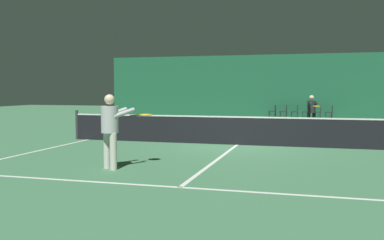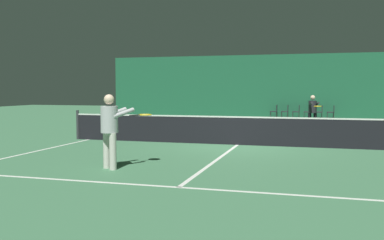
{
  "view_description": "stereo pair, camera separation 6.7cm",
  "coord_description": "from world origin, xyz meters",
  "px_view_note": "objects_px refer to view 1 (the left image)",
  "views": [
    {
      "loc": [
        2.34,
        -13.93,
        1.83
      ],
      "look_at": [
        -0.84,
        -2.56,
        0.99
      ],
      "focal_mm": 40.0,
      "sensor_mm": 36.0,
      "label": 1
    },
    {
      "loc": [
        2.41,
        -13.91,
        1.83
      ],
      "look_at": [
        -0.84,
        -2.56,
        0.99
      ],
      "focal_mm": 40.0,
      "sensor_mm": 36.0,
      "label": 2
    }
  ],
  "objects_px": {
    "player_far": "(312,110)",
    "courtside_chair_0": "(273,110)",
    "tennis_net": "(237,130)",
    "courtside_chair_4": "(319,111)",
    "courtside_chair_2": "(296,111)",
    "courtside_chair_5": "(330,111)",
    "player_near": "(111,126)",
    "courtside_chair_1": "(284,110)",
    "courtside_chair_3": "(307,111)"
  },
  "relations": [
    {
      "from": "player_far",
      "to": "courtside_chair_3",
      "type": "bearing_deg",
      "value": 169.28
    },
    {
      "from": "player_near",
      "to": "courtside_chair_4",
      "type": "relative_size",
      "value": 2.05
    },
    {
      "from": "courtside_chair_2",
      "to": "courtside_chair_5",
      "type": "bearing_deg",
      "value": 90.0
    },
    {
      "from": "player_far",
      "to": "courtside_chair_0",
      "type": "xyz_separation_m",
      "value": [
        -2.37,
        7.86,
        -0.43
      ]
    },
    {
      "from": "courtside_chair_2",
      "to": "tennis_net",
      "type": "bearing_deg",
      "value": -5.65
    },
    {
      "from": "tennis_net",
      "to": "player_near",
      "type": "bearing_deg",
      "value": -112.43
    },
    {
      "from": "courtside_chair_2",
      "to": "courtside_chair_4",
      "type": "bearing_deg",
      "value": 90.0
    },
    {
      "from": "courtside_chair_3",
      "to": "courtside_chair_4",
      "type": "distance_m",
      "value": 0.7
    },
    {
      "from": "player_near",
      "to": "courtside_chair_5",
      "type": "height_order",
      "value": "player_near"
    },
    {
      "from": "courtside_chair_0",
      "to": "player_near",
      "type": "bearing_deg",
      "value": -6.16
    },
    {
      "from": "player_far",
      "to": "courtside_chair_1",
      "type": "relative_size",
      "value": 1.87
    },
    {
      "from": "tennis_net",
      "to": "player_far",
      "type": "bearing_deg",
      "value": 69.12
    },
    {
      "from": "tennis_net",
      "to": "courtside_chair_4",
      "type": "distance_m",
      "value": 14.32
    },
    {
      "from": "tennis_net",
      "to": "courtside_chair_5",
      "type": "relative_size",
      "value": 14.29
    },
    {
      "from": "courtside_chair_0",
      "to": "courtside_chair_4",
      "type": "bearing_deg",
      "value": 90.0
    },
    {
      "from": "courtside_chair_0",
      "to": "courtside_chair_4",
      "type": "xyz_separation_m",
      "value": [
        2.81,
        0.0,
        0.0
      ]
    },
    {
      "from": "player_far",
      "to": "courtside_chair_2",
      "type": "bearing_deg",
      "value": 174.36
    },
    {
      "from": "courtside_chair_5",
      "to": "courtside_chair_2",
      "type": "bearing_deg",
      "value": -90.0
    },
    {
      "from": "player_far",
      "to": "courtside_chair_2",
      "type": "height_order",
      "value": "player_far"
    },
    {
      "from": "tennis_net",
      "to": "courtside_chair_3",
      "type": "height_order",
      "value": "tennis_net"
    },
    {
      "from": "courtside_chair_4",
      "to": "courtside_chair_5",
      "type": "bearing_deg",
      "value": 90.0
    },
    {
      "from": "courtside_chair_0",
      "to": "courtside_chair_2",
      "type": "relative_size",
      "value": 1.0
    },
    {
      "from": "tennis_net",
      "to": "courtside_chair_4",
      "type": "height_order",
      "value": "tennis_net"
    },
    {
      "from": "tennis_net",
      "to": "player_far",
      "type": "xyz_separation_m",
      "value": [
        2.36,
        6.19,
        0.41
      ]
    },
    {
      "from": "player_far",
      "to": "courtside_chair_0",
      "type": "bearing_deg",
      "value": -175.87
    },
    {
      "from": "courtside_chair_1",
      "to": "courtside_chair_3",
      "type": "distance_m",
      "value": 1.4
    },
    {
      "from": "player_far",
      "to": "courtside_chair_5",
      "type": "height_order",
      "value": "player_far"
    },
    {
      "from": "courtside_chair_3",
      "to": "courtside_chair_4",
      "type": "xyz_separation_m",
      "value": [
        0.7,
        0.0,
        0.0
      ]
    },
    {
      "from": "player_far",
      "to": "courtside_chair_1",
      "type": "distance_m",
      "value": 8.04
    },
    {
      "from": "courtside_chair_1",
      "to": "courtside_chair_4",
      "type": "bearing_deg",
      "value": 90.0
    },
    {
      "from": "courtside_chair_1",
      "to": "courtside_chair_5",
      "type": "xyz_separation_m",
      "value": [
        2.81,
        0.0,
        0.0
      ]
    },
    {
      "from": "tennis_net",
      "to": "courtside_chair_3",
      "type": "relative_size",
      "value": 14.29
    },
    {
      "from": "courtside_chair_0",
      "to": "player_far",
      "type": "bearing_deg",
      "value": 16.82
    },
    {
      "from": "tennis_net",
      "to": "courtside_chair_2",
      "type": "xyz_separation_m",
      "value": [
        1.39,
        14.04,
        -0.03
      ]
    },
    {
      "from": "courtside_chair_3",
      "to": "courtside_chair_5",
      "type": "xyz_separation_m",
      "value": [
        1.4,
        0.0,
        0.0
      ]
    },
    {
      "from": "courtside_chair_4",
      "to": "courtside_chair_1",
      "type": "bearing_deg",
      "value": -90.0
    },
    {
      "from": "tennis_net",
      "to": "courtside_chair_2",
      "type": "bearing_deg",
      "value": 84.35
    },
    {
      "from": "courtside_chair_1",
      "to": "courtside_chair_0",
      "type": "bearing_deg",
      "value": -90.0
    },
    {
      "from": "tennis_net",
      "to": "courtside_chair_2",
      "type": "distance_m",
      "value": 14.11
    },
    {
      "from": "courtside_chair_1",
      "to": "courtside_chair_3",
      "type": "relative_size",
      "value": 1.0
    },
    {
      "from": "tennis_net",
      "to": "courtside_chair_3",
      "type": "xyz_separation_m",
      "value": [
        2.09,
        14.04,
        -0.03
      ]
    },
    {
      "from": "courtside_chair_5",
      "to": "tennis_net",
      "type": "bearing_deg",
      "value": -13.97
    },
    {
      "from": "player_near",
      "to": "player_far",
      "type": "xyz_separation_m",
      "value": [
        4.43,
        11.21,
        -0.08
      ]
    },
    {
      "from": "player_near",
      "to": "courtside_chair_0",
      "type": "xyz_separation_m",
      "value": [
        2.06,
        19.06,
        -0.52
      ]
    },
    {
      "from": "courtside_chair_0",
      "to": "courtside_chair_5",
      "type": "relative_size",
      "value": 1.0
    },
    {
      "from": "courtside_chair_1",
      "to": "courtside_chair_5",
      "type": "height_order",
      "value": "same"
    },
    {
      "from": "player_near",
      "to": "courtside_chair_5",
      "type": "relative_size",
      "value": 2.05
    },
    {
      "from": "courtside_chair_3",
      "to": "courtside_chair_5",
      "type": "height_order",
      "value": "same"
    },
    {
      "from": "courtside_chair_1",
      "to": "courtside_chair_2",
      "type": "distance_m",
      "value": 0.7
    },
    {
      "from": "player_far",
      "to": "courtside_chair_0",
      "type": "relative_size",
      "value": 1.87
    }
  ]
}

